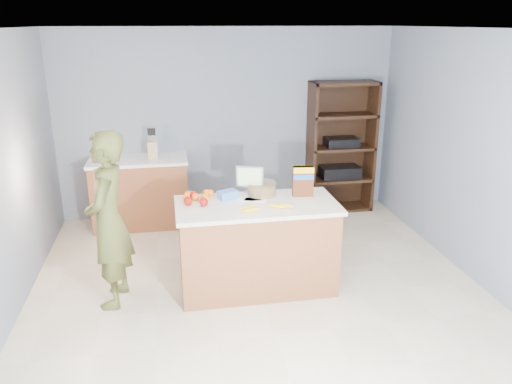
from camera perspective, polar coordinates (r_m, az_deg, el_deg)
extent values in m
cube|color=beige|center=(4.92, 0.74, -12.43)|extent=(4.50, 5.00, 0.02)
cube|color=slate|center=(6.80, -3.24, 7.80)|extent=(4.50, 0.02, 2.50)
cube|color=slate|center=(2.23, 13.73, -17.54)|extent=(4.50, 0.02, 2.50)
cube|color=slate|center=(5.29, 25.50, 2.75)|extent=(0.02, 5.00, 2.50)
cube|color=white|center=(4.20, 0.89, 18.14)|extent=(4.50, 5.00, 0.02)
cube|color=brown|center=(4.97, 0.10, -6.41)|extent=(1.50, 0.70, 0.86)
cube|color=silver|center=(4.80, 0.11, -1.55)|extent=(1.56, 0.76, 0.04)
cube|color=black|center=(5.15, 0.10, -10.24)|extent=(1.46, 0.66, 0.10)
cube|color=brown|center=(6.68, -13.05, -0.15)|extent=(1.20, 0.60, 0.86)
cube|color=white|center=(6.55, -13.34, 3.57)|extent=(1.24, 0.62, 0.04)
cube|color=black|center=(7.20, 9.21, 5.37)|extent=(0.90, 0.04, 1.80)
cube|color=black|center=(6.90, 6.32, 4.92)|extent=(0.04, 0.40, 1.80)
cube|color=black|center=(7.19, 12.93, 5.12)|extent=(0.04, 0.40, 1.80)
cube|color=black|center=(7.29, 9.31, -1.70)|extent=(0.90, 0.40, 0.04)
cube|color=black|center=(7.16, 9.49, 1.53)|extent=(0.90, 0.40, 0.04)
cube|color=black|center=(7.04, 9.69, 5.03)|extent=(0.90, 0.40, 0.04)
cube|color=black|center=(6.94, 9.90, 8.63)|extent=(0.90, 0.40, 0.04)
cube|color=black|center=(6.88, 10.10, 12.15)|extent=(0.90, 0.40, 0.04)
cube|color=black|center=(7.13, 9.54, 2.30)|extent=(0.55, 0.32, 0.16)
cube|color=black|center=(7.02, 9.73, 5.66)|extent=(0.45, 0.30, 0.12)
imported|color=#4A4F23|center=(4.76, -16.51, -3.15)|extent=(0.47, 0.65, 1.66)
cube|color=tan|center=(6.48, -11.73, 4.72)|extent=(0.12, 0.10, 0.22)
cylinder|color=black|center=(6.45, -12.18, 6.03)|extent=(0.02, 0.02, 0.09)
cylinder|color=black|center=(6.45, -12.00, 6.04)|extent=(0.02, 0.02, 0.09)
cylinder|color=black|center=(6.45, -11.82, 6.05)|extent=(0.02, 0.02, 0.09)
cylinder|color=black|center=(6.45, -11.65, 6.06)|extent=(0.02, 0.02, 0.09)
cylinder|color=black|center=(6.45, -11.47, 6.07)|extent=(0.02, 0.02, 0.09)
cube|color=white|center=(4.90, -0.75, -0.84)|extent=(0.22, 0.11, 0.00)
cube|color=white|center=(4.88, -0.08, -0.91)|extent=(0.25, 0.20, 0.00)
ellipsoid|color=yellow|center=(4.62, -0.93, -1.84)|extent=(0.18, 0.07, 0.04)
ellipsoid|color=yellow|center=(4.57, -0.55, -2.07)|extent=(0.18, 0.07, 0.04)
ellipsoid|color=yellow|center=(4.67, 2.34, -1.63)|extent=(0.17, 0.12, 0.04)
ellipsoid|color=yellow|center=(4.69, 3.34, -1.55)|extent=(0.15, 0.15, 0.04)
sphere|color=maroon|center=(4.93, -7.10, -0.37)|extent=(0.08, 0.08, 0.08)
sphere|color=maroon|center=(4.73, -6.00, -1.15)|extent=(0.08, 0.08, 0.08)
sphere|color=maroon|center=(4.77, -7.77, -1.05)|extent=(0.08, 0.08, 0.08)
sphere|color=orange|center=(4.89, -7.96, -0.63)|extent=(0.07, 0.07, 0.07)
sphere|color=orange|center=(4.96, -7.24, -0.30)|extent=(0.07, 0.07, 0.07)
sphere|color=orange|center=(4.88, -5.85, -0.57)|extent=(0.07, 0.07, 0.07)
sphere|color=orange|center=(4.99, -5.69, -0.12)|extent=(0.07, 0.07, 0.07)
sphere|color=orange|center=(4.96, -7.78, -0.32)|extent=(0.07, 0.07, 0.07)
sphere|color=orange|center=(4.89, -6.92, -0.56)|extent=(0.07, 0.07, 0.07)
sphere|color=orange|center=(4.98, -5.24, -0.13)|extent=(0.07, 0.07, 0.07)
cube|color=blue|center=(4.91, -3.27, -0.32)|extent=(0.21, 0.18, 0.08)
cylinder|color=#267219|center=(5.02, 0.63, 0.18)|extent=(0.27, 0.27, 0.09)
cylinder|color=white|center=(5.01, 0.63, 0.40)|extent=(0.30, 0.30, 0.13)
cylinder|color=silver|center=(5.09, -0.70, 0.00)|extent=(0.12, 0.12, 0.01)
cylinder|color=silver|center=(5.08, -0.70, 0.33)|extent=(0.02, 0.02, 0.05)
cube|color=silver|center=(5.04, -0.71, 1.79)|extent=(0.28, 0.12, 0.22)
cube|color=yellow|center=(5.02, -0.74, 1.72)|extent=(0.23, 0.08, 0.18)
cube|color=#592B14|center=(4.97, 5.40, 1.22)|extent=(0.21, 0.09, 0.30)
cube|color=yellow|center=(4.94, 5.44, 2.57)|extent=(0.21, 0.10, 0.06)
cube|color=blue|center=(4.96, 5.41, 1.80)|extent=(0.21, 0.10, 0.05)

